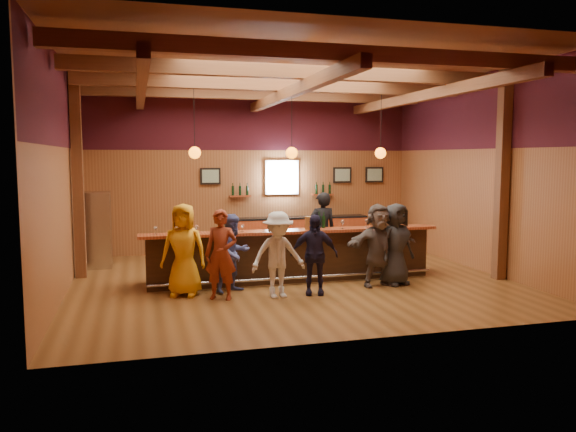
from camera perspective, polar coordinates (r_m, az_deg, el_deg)
The scene contains 27 objects.
room at distance 11.79m, azimuth 0.31°, elevation 8.92°, with size 9.04×9.00×4.52m.
bar_counter at distance 12.05m, azimuth 0.26°, elevation -3.99°, with size 6.30×1.07×1.11m.
back_bar_cabinet at distance 15.77m, azimuth 0.98°, elevation -1.79°, with size 4.00×0.52×0.95m.
window at distance 15.75m, azimuth -0.64°, elevation 3.95°, with size 0.95×0.09×0.95m.
framed_pictures at distance 15.98m, azimuth 2.39°, elevation 4.16°, with size 5.35×0.05×0.45m.
wine_shelves at distance 15.71m, azimuth -0.57°, elevation 2.38°, with size 3.00×0.18×0.30m.
pendant_lights at distance 11.72m, azimuth 0.38°, elevation 6.47°, with size 4.24×0.24×1.37m.
stainless_fridge at distance 14.04m, azimuth -18.94°, elevation -1.33°, with size 0.70×0.70×1.80m, color silver.
customer_orange at distance 10.75m, azimuth -10.56°, elevation -3.40°, with size 0.85×0.56×1.75m, color orange.
customer_redvest at distance 10.39m, azimuth -6.82°, elevation -3.91°, with size 0.61×0.40×1.67m, color maroon.
customer_denim at distance 10.92m, azimuth -5.55°, elevation -3.78°, with size 0.74×0.58×1.52m, color #444D89.
customer_white at distance 10.43m, azimuth -1.02°, elevation -3.97°, with size 1.04×0.60×1.62m, color silver.
customer_navy at distance 10.70m, azimuth 2.66°, elevation -3.92°, with size 0.90×0.38×1.54m, color black.
customer_brown at distance 11.50m, azimuth 9.16°, elevation -2.93°, with size 1.56×0.50×1.68m, color #554A44.
customer_dark at distance 11.69m, azimuth 10.93°, elevation -2.83°, with size 0.82×0.53×1.68m, color #252527.
bartender at distance 13.07m, azimuth 3.49°, elevation -1.53°, with size 0.66×0.43×1.81m, color black.
ice_bucket at distance 11.73m, azimuth 2.33°, elevation -0.71°, with size 0.25×0.25×0.27m, color brown.
bottle_a at distance 11.95m, azimuth 3.17°, elevation -0.57°, with size 0.08×0.08×0.35m.
bottle_b at distance 11.99m, azimuth 3.65°, elevation -0.57°, with size 0.07×0.07×0.34m.
glass_a at distance 11.27m, azimuth -13.30°, elevation -1.24°, with size 0.07×0.07×0.16m.
glass_b at distance 11.18m, azimuth -9.28°, elevation -1.16°, with size 0.08×0.08×0.17m.
glass_c at distance 11.42m, azimuth -6.31°, elevation -0.93°, with size 0.08×0.08×0.18m.
glass_d at distance 11.33m, azimuth -4.64°, elevation -1.06°, with size 0.07×0.07×0.16m.
glass_e at distance 11.61m, azimuth -0.38°, elevation -0.80°, with size 0.08×0.08×0.18m.
glass_f at distance 11.87m, azimuth 5.55°, elevation -0.66°, with size 0.08×0.08×0.19m.
glass_g at distance 12.18m, azimuth 8.00°, elevation -0.54°, with size 0.08×0.08×0.18m.
glass_h at distance 12.21m, azimuth 9.15°, elevation -0.47°, with size 0.09×0.09×0.20m.
Camera 1 is at (-3.12, -11.30, 2.61)m, focal length 35.00 mm.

